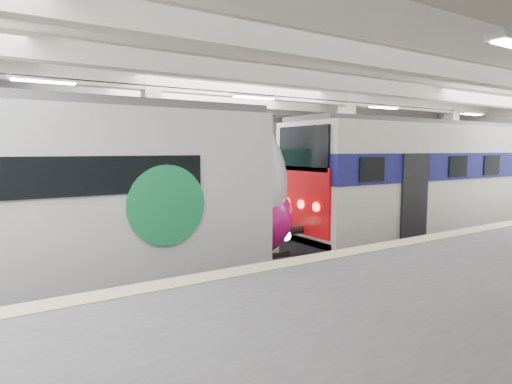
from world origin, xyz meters
TOP-DOWN VIEW (x-y plane):
  - station_hall at (0.00, -1.74)m, footprint 36.00×24.00m
  - modern_emu at (-6.42, -0.00)m, footprint 13.25×2.74m
  - older_rer at (6.68, 0.00)m, footprint 12.72×2.81m
  - far_train at (-6.28, 5.50)m, footprint 14.08×3.23m

SIDE VIEW (x-z plane):
  - modern_emu at x=-6.42m, z-range -0.03..4.27m
  - older_rer at x=6.68m, z-range 0.10..4.33m
  - far_train at x=-6.28m, z-range 0.07..4.55m
  - station_hall at x=0.00m, z-range 0.37..6.12m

